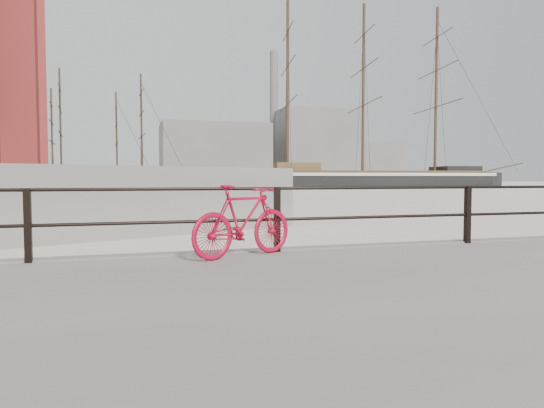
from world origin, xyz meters
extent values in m
plane|color=white|center=(0.00, 0.00, 0.00)|extent=(400.00, 400.00, 0.00)
imported|color=#B40C2B|center=(-4.12, -0.50, 0.87)|extent=(1.69, 0.94, 1.05)
cube|color=gray|center=(20.00, 140.00, 9.00)|extent=(32.00, 18.00, 18.00)
cube|color=gray|center=(55.00, 145.00, 12.00)|extent=(26.00, 20.00, 24.00)
cube|color=gray|center=(78.00, 150.00, 7.00)|extent=(20.00, 16.00, 14.00)
cylinder|color=gray|center=(42.00, 150.00, 22.00)|extent=(2.80, 2.80, 44.00)
camera|label=1|loc=(-5.71, -7.28, 1.48)|focal=32.00mm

